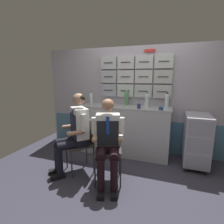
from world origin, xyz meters
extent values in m
cube|color=#363542|center=(0.00, 0.00, -0.02)|extent=(4.80, 4.80, 0.04)
cube|color=#AEA7B5|center=(0.00, 1.38, 1.07)|extent=(4.20, 0.06, 2.15)
cube|color=teal|center=(0.00, 1.34, 0.34)|extent=(4.12, 0.01, 0.68)
cube|color=#A5ABBC|center=(-0.65, 1.32, 1.27)|extent=(0.34, 0.06, 0.25)
cylinder|color=black|center=(-0.65, 1.28, 1.27)|extent=(0.19, 0.01, 0.01)
cube|color=silver|center=(-0.28, 1.32, 1.27)|extent=(0.34, 0.06, 0.25)
cylinder|color=black|center=(-0.28, 1.28, 1.27)|extent=(0.19, 0.01, 0.01)
cube|color=#BABFC0|center=(0.09, 1.32, 1.27)|extent=(0.34, 0.06, 0.25)
cylinder|color=#262523|center=(0.09, 1.28, 1.27)|extent=(0.19, 0.01, 0.01)
cube|color=#B7B9BA|center=(0.45, 1.32, 1.27)|extent=(0.34, 0.06, 0.25)
cylinder|color=#1E2527|center=(0.45, 1.28, 1.27)|extent=(0.19, 0.01, 0.01)
cube|color=#B3B2B9|center=(-0.65, 1.32, 1.55)|extent=(0.34, 0.06, 0.25)
cylinder|color=#1C242A|center=(-0.65, 1.28, 1.55)|extent=(0.19, 0.01, 0.01)
cube|color=silver|center=(-0.28, 1.32, 1.55)|extent=(0.34, 0.06, 0.25)
cylinder|color=#23202B|center=(-0.28, 1.28, 1.55)|extent=(0.19, 0.01, 0.01)
cube|color=silver|center=(0.09, 1.32, 1.55)|extent=(0.34, 0.06, 0.25)
cylinder|color=#25272C|center=(0.09, 1.28, 1.55)|extent=(0.19, 0.01, 0.01)
cube|color=#B6BCB6|center=(0.45, 1.32, 1.55)|extent=(0.34, 0.06, 0.25)
cylinder|color=#25232A|center=(0.45, 1.28, 1.55)|extent=(0.19, 0.01, 0.01)
cube|color=silver|center=(-0.65, 1.32, 1.83)|extent=(0.34, 0.06, 0.25)
cylinder|color=black|center=(-0.65, 1.28, 1.83)|extent=(0.19, 0.01, 0.01)
cube|color=silver|center=(-0.28, 1.32, 1.83)|extent=(0.34, 0.06, 0.25)
cylinder|color=black|center=(-0.28, 1.28, 1.83)|extent=(0.19, 0.01, 0.01)
cube|color=silver|center=(0.09, 1.32, 1.83)|extent=(0.34, 0.06, 0.25)
cylinder|color=#292929|center=(0.09, 1.28, 1.83)|extent=(0.19, 0.01, 0.01)
cube|color=silver|center=(0.45, 1.32, 1.83)|extent=(0.34, 0.06, 0.25)
cylinder|color=#272A2E|center=(0.45, 1.28, 1.83)|extent=(0.19, 0.01, 0.01)
cube|color=red|center=(0.18, 1.33, 2.04)|extent=(0.20, 0.02, 0.05)
cube|color=#B5B6BB|center=(-0.23, 1.09, 0.47)|extent=(1.75, 0.52, 0.95)
cube|color=#A6A7AC|center=(-0.23, 1.09, 0.96)|extent=(1.79, 0.53, 0.03)
sphere|color=black|center=(0.93, 0.72, 0.04)|extent=(0.07, 0.07, 0.07)
sphere|color=black|center=(1.24, 0.72, 0.04)|extent=(0.07, 0.07, 0.07)
sphere|color=black|center=(0.93, 1.27, 0.04)|extent=(0.07, 0.07, 0.07)
sphere|color=black|center=(1.24, 1.27, 0.04)|extent=(0.07, 0.07, 0.07)
cube|color=#ACA9BB|center=(1.09, 1.00, 0.50)|extent=(0.40, 0.64, 0.85)
cube|color=#9794A6|center=(1.09, 0.67, 0.21)|extent=(0.35, 0.01, 0.23)
cube|color=#9794A6|center=(1.09, 0.67, 0.50)|extent=(0.35, 0.01, 0.23)
cube|color=#9794A6|center=(1.09, 0.67, 0.78)|extent=(0.35, 0.01, 0.23)
cylinder|color=#28282D|center=(1.09, 0.70, 0.90)|extent=(0.32, 0.02, 0.02)
cylinder|color=#2D2D33|center=(-1.01, 0.18, 0.22)|extent=(0.02, 0.02, 0.44)
cylinder|color=#2D2D33|center=(-0.75, -0.07, 0.22)|extent=(0.02, 0.02, 0.44)
cylinder|color=#2D2D33|center=(-0.76, 0.44, 0.22)|extent=(0.02, 0.02, 0.44)
cylinder|color=#2D2D33|center=(-0.50, 0.19, 0.22)|extent=(0.02, 0.02, 0.44)
cube|color=#39342E|center=(-0.75, 0.18, 0.45)|extent=(0.57, 0.57, 0.02)
cube|color=#39342E|center=(-0.62, 0.32, 0.66)|extent=(0.28, 0.28, 0.40)
cylinder|color=#2D2D33|center=(-0.76, 0.44, 0.66)|extent=(0.02, 0.02, 0.40)
cylinder|color=#2D2D33|center=(-0.50, 0.19, 0.66)|extent=(0.02, 0.02, 0.40)
cube|color=black|center=(-1.09, -0.03, 0.03)|extent=(0.22, 0.22, 0.06)
cube|color=black|center=(-0.95, -0.16, 0.03)|extent=(0.22, 0.22, 0.06)
cylinder|color=black|center=(-1.06, 0.00, 0.28)|extent=(0.10, 0.10, 0.43)
cylinder|color=black|center=(-0.93, -0.13, 0.28)|extent=(0.10, 0.10, 0.43)
cylinder|color=black|center=(-0.94, 0.12, 0.51)|extent=(0.36, 0.37, 0.13)
cylinder|color=black|center=(-0.81, -0.01, 0.51)|extent=(0.36, 0.37, 0.13)
cube|color=black|center=(-0.75, 0.18, 0.52)|extent=(0.39, 0.38, 0.12)
cube|color=white|center=(-0.74, 0.20, 0.83)|extent=(0.40, 0.40, 0.48)
cube|color=#232736|center=(-0.81, 0.12, 0.79)|extent=(0.25, 0.24, 0.39)
cube|color=navy|center=(-0.82, 0.12, 0.91)|extent=(0.04, 0.04, 0.27)
cylinder|color=white|center=(-0.89, 0.34, 0.88)|extent=(0.08, 0.08, 0.26)
cylinder|color=#A77A61|center=(-0.95, 0.25, 0.73)|extent=(0.22, 0.22, 0.07)
sphere|color=#A77A61|center=(-1.03, 0.17, 0.73)|extent=(0.08, 0.08, 0.08)
cylinder|color=white|center=(-0.59, 0.05, 0.88)|extent=(0.08, 0.08, 0.26)
cylinder|color=#A77A61|center=(-0.68, -0.01, 0.73)|extent=(0.22, 0.22, 0.07)
sphere|color=#A77A61|center=(-0.75, -0.09, 0.73)|extent=(0.08, 0.08, 0.08)
sphere|color=#A77A61|center=(-0.74, 0.20, 1.20)|extent=(0.19, 0.19, 0.19)
ellipsoid|color=black|center=(-0.73, 0.21, 1.22)|extent=(0.25, 0.25, 0.13)
cylinder|color=#2D2D33|center=(-0.31, -0.17, 0.22)|extent=(0.02, 0.02, 0.44)
cylinder|color=#2D2D33|center=(0.03, -0.05, 0.22)|extent=(0.02, 0.02, 0.44)
cylinder|color=#2D2D33|center=(-0.43, 0.17, 0.22)|extent=(0.02, 0.02, 0.44)
cylinder|color=#2D2D33|center=(-0.09, 0.29, 0.22)|extent=(0.02, 0.02, 0.44)
cube|color=#39342E|center=(-0.20, 0.06, 0.45)|extent=(0.51, 0.51, 0.02)
cube|color=#39342E|center=(-0.26, 0.24, 0.66)|extent=(0.36, 0.15, 0.40)
cylinder|color=#2D2D33|center=(-0.43, 0.17, 0.66)|extent=(0.02, 0.02, 0.40)
cylinder|color=#2D2D33|center=(-0.09, 0.29, 0.66)|extent=(0.02, 0.02, 0.40)
cube|color=black|center=(-0.17, -0.31, 0.03)|extent=(0.16, 0.24, 0.06)
cube|color=black|center=(0.00, -0.25, 0.03)|extent=(0.16, 0.24, 0.06)
cylinder|color=black|center=(-0.18, -0.27, 0.28)|extent=(0.10, 0.10, 0.43)
cylinder|color=black|center=(-0.01, -0.21, 0.28)|extent=(0.10, 0.10, 0.43)
cylinder|color=black|center=(-0.23, -0.12, 0.51)|extent=(0.24, 0.38, 0.13)
cylinder|color=black|center=(-0.07, -0.06, 0.51)|extent=(0.24, 0.38, 0.13)
cube|color=black|center=(-0.20, 0.06, 0.52)|extent=(0.37, 0.29, 0.12)
cube|color=white|center=(-0.21, 0.08, 0.81)|extent=(0.38, 0.29, 0.45)
cube|color=black|center=(-0.18, -0.01, 0.77)|extent=(0.30, 0.11, 0.36)
cube|color=#1A3D95|center=(-0.17, -0.02, 0.89)|extent=(0.04, 0.02, 0.25)
cylinder|color=white|center=(-0.39, 0.02, 0.86)|extent=(0.08, 0.08, 0.24)
cylinder|color=#A57555|center=(-0.34, -0.07, 0.72)|extent=(0.14, 0.23, 0.07)
sphere|color=#A57555|center=(-0.31, -0.17, 0.72)|extent=(0.08, 0.08, 0.08)
cylinder|color=white|center=(-0.02, 0.15, 0.86)|extent=(0.08, 0.08, 0.24)
cylinder|color=#A57555|center=(-0.01, 0.04, 0.72)|extent=(0.14, 0.23, 0.07)
sphere|color=#A57555|center=(0.03, -0.05, 0.72)|extent=(0.08, 0.08, 0.08)
cylinder|color=silver|center=(0.03, -0.05, 0.76)|extent=(0.06, 0.06, 0.06)
sphere|color=#A57555|center=(-0.21, 0.08, 1.16)|extent=(0.18, 0.18, 0.18)
ellipsoid|color=black|center=(-0.21, 0.09, 1.18)|extent=(0.22, 0.21, 0.12)
cylinder|color=silver|center=(-0.99, 1.15, 1.09)|extent=(0.07, 0.07, 0.22)
cone|color=silver|center=(-0.99, 1.15, 1.21)|extent=(0.07, 0.07, 0.02)
cylinder|color=blue|center=(-0.99, 1.15, 1.23)|extent=(0.03, 0.03, 0.02)
cylinder|color=white|center=(0.55, 1.26, 1.10)|extent=(0.07, 0.07, 0.23)
cone|color=white|center=(0.55, 1.26, 1.23)|extent=(0.07, 0.07, 0.02)
cylinder|color=black|center=(0.55, 1.26, 1.25)|extent=(0.03, 0.03, 0.02)
cylinder|color=silver|center=(0.21, 1.06, 1.10)|extent=(0.07, 0.07, 0.25)
cone|color=silver|center=(0.21, 1.06, 1.24)|extent=(0.07, 0.07, 0.02)
cylinder|color=blue|center=(0.21, 1.06, 1.26)|extent=(0.03, 0.03, 0.02)
cylinder|color=#509959|center=(-0.23, 1.23, 1.11)|extent=(0.07, 0.07, 0.26)
cone|color=#509959|center=(-0.23, 1.23, 1.26)|extent=(0.07, 0.07, 0.02)
cylinder|color=silver|center=(-0.23, 1.23, 1.28)|extent=(0.03, 0.03, 0.02)
cylinder|color=navy|center=(0.08, 0.93, 1.02)|extent=(0.06, 0.06, 0.09)
cylinder|color=#382114|center=(0.08, 0.93, 1.06)|extent=(0.05, 0.05, 0.01)
cylinder|color=white|center=(0.18, 1.15, 1.02)|extent=(0.07, 0.07, 0.09)
cylinder|color=#382114|center=(0.18, 1.15, 1.06)|extent=(0.06, 0.06, 0.01)
cylinder|color=navy|center=(0.47, 0.91, 1.01)|extent=(0.07, 0.07, 0.06)
cylinder|color=#382114|center=(0.47, 0.91, 1.03)|extent=(0.06, 0.06, 0.01)
camera|label=1|loc=(0.65, -2.18, 1.55)|focal=27.79mm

